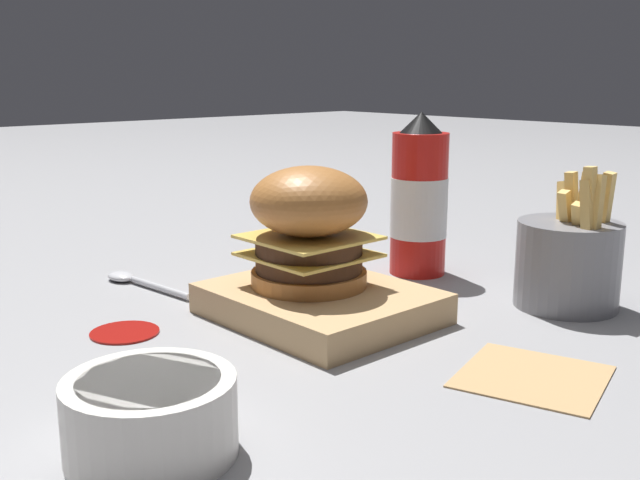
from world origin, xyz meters
TOP-DOWN VIEW (x-y plane):
  - ground_plane at (0.00, 0.00)m, footprint 6.00×6.00m
  - serving_board at (-0.01, 0.07)m, footprint 0.21×0.17m
  - burger at (-0.03, 0.07)m, footprint 0.12×0.12m
  - ketchup_bottle at (-0.06, 0.28)m, footprint 0.07×0.07m
  - fries_basket at (0.14, 0.29)m, footprint 0.11×0.11m
  - side_bowl at (0.12, -0.19)m, footprint 0.11×0.11m
  - spoon at (-0.25, -0.01)m, footprint 0.15×0.03m
  - ketchup_puddle at (-0.10, -0.10)m, footprint 0.07×0.07m
  - parchment_square at (0.22, 0.10)m, footprint 0.14×0.14m

SIDE VIEW (x-z plane):
  - ground_plane at x=0.00m, z-range 0.00..0.00m
  - parchment_square at x=0.22m, z-range 0.00..0.00m
  - ketchup_puddle at x=-0.10m, z-range 0.00..0.00m
  - spoon at x=-0.25m, z-range 0.00..0.01m
  - serving_board at x=-0.01m, z-range 0.00..0.03m
  - side_bowl at x=0.12m, z-range 0.00..0.05m
  - fries_basket at x=0.14m, z-range -0.03..0.13m
  - ketchup_bottle at x=-0.06m, z-range -0.01..0.19m
  - burger at x=-0.03m, z-range 0.03..0.15m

